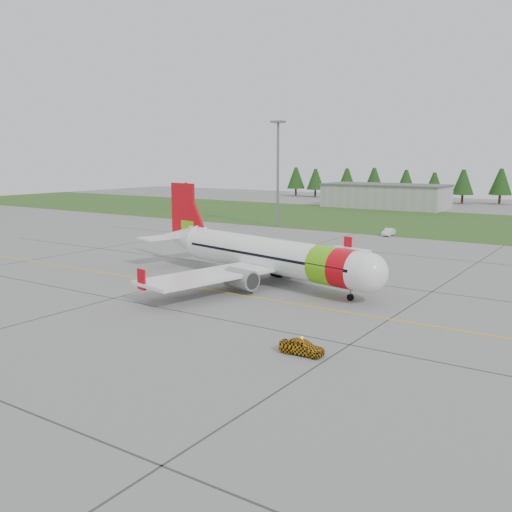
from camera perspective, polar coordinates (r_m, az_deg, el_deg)
The scene contains 8 objects.
ground at distance 47.66m, azimuth -1.71°, elevation -6.72°, with size 320.00×320.00×0.00m, color gray.
aircraft at distance 62.46m, azimuth 1.01°, elevation 0.09°, with size 33.72×31.62×10.34m.
follow_me_car at distance 40.05m, azimuth 4.62°, elevation -7.56°, with size 1.32×1.11×3.27m, color #E89F0C.
service_van at distance 102.08m, azimuth 13.15°, elevation 3.07°, with size 1.35×1.28×3.87m, color silver.
grass_strip at distance 122.83m, azimuth 21.11°, elevation 2.88°, with size 320.00×50.00×0.03m, color #30561E.
taxi_guideline at distance 54.12m, azimuth 3.22°, elevation -4.68°, with size 120.00×0.25×0.02m, color gold.
hangar_west at distance 158.00m, azimuth 12.79°, elevation 5.81°, with size 32.00×14.00×6.00m, color #A8A8A3.
floodlight_mast at distance 111.78m, azimuth 2.19°, elevation 8.04°, with size 0.50×0.50×20.00m, color slate.
Camera 1 is at (26.55, -37.15, 13.64)m, focal length 40.00 mm.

